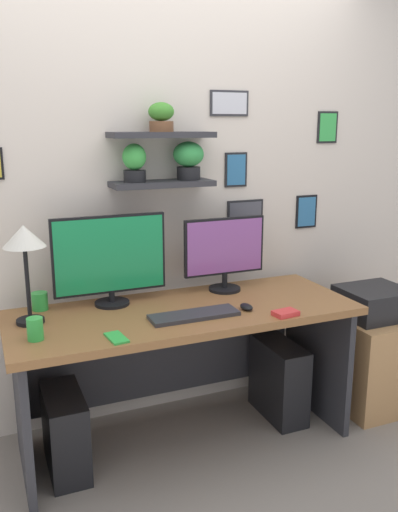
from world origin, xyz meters
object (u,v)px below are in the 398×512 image
computer_tower_left (65,432)px  printer (374,302)px  desk (181,342)px  keyboard (194,315)px  coffee_mug (40,301)px  drawer_cabinet (369,360)px  pen_cup (35,329)px  computer_mouse (246,307)px  cell_phone (116,338)px  computer_tower_right (279,380)px  monitor_right (224,251)px  monitor_left (110,258)px  desk_lamp (24,245)px  scissors_tray (286,313)px

computer_tower_left → printer: bearing=-1.3°
desk → keyboard: bearing=-90.8°
coffee_mug → drawer_cabinet: bearing=-9.6°
pen_cup → computer_mouse: bearing=-0.3°
cell_phone → computer_tower_right: (1.01, 0.29, -0.53)m
computer_tower_right → monitor_right: bearing=146.9°
coffee_mug → pen_cup: bearing=-99.3°
monitor_left → coffee_mug: size_ratio=6.50×
desk_lamp → printer: size_ratio=1.23×
desk → printer: 1.19m
computer_tower_right → keyboard: bearing=-164.4°
keyboard → coffee_mug: (-0.68, 0.40, 0.04)m
monitor_right → coffee_mug: bearing=176.9°
drawer_cabinet → printer: printer is taller
scissors_tray → pen_cup: bearing=172.4°
keyboard → computer_mouse: computer_mouse is taller
computer_tower_left → pen_cup: bearing=-132.9°
coffee_mug → computer_tower_left: (0.05, -0.27, -0.59)m
monitor_left → coffee_mug: 0.41m
monitor_left → monitor_right: 0.65m
drawer_cabinet → printer: (0.00, -0.00, 0.37)m
desk → computer_tower_left: 0.72m
monitor_left → computer_tower_left: 0.88m
monitor_right → computer_tower_right: size_ratio=1.07×
computer_tower_left → drawer_cabinet: bearing=-1.3°
printer → computer_tower_left: size_ratio=0.95×
scissors_tray → drawer_cabinet: 0.93m
desk → monitor_left: size_ratio=3.01×
desk → pen_cup: bearing=-166.2°
drawer_cabinet → printer: bearing=-90.0°
pen_cup → computer_tower_right: pen_cup is taller
monitor_right → desk: bearing=-153.6°
pen_cup → computer_tower_right: bearing=7.0°
scissors_tray → monitor_left: bearing=146.3°
cell_phone → coffee_mug: bearing=109.9°
desk_lamp → printer: bearing=-4.1°
coffee_mug → drawer_cabinet: 1.95m
cell_phone → desk_lamp: bearing=126.6°
keyboard → scissors_tray: bearing=-19.7°
desk_lamp → coffee_mug: size_ratio=5.21×
monitor_right → computer_tower_left: monitor_right is taller
desk_lamp → printer: desk_lamp is taller
cell_phone → printer: (1.59, 0.21, -0.11)m
pen_cup → drawer_cabinet: pen_cup is taller
monitor_right → coffee_mug: (-1.00, 0.05, -0.18)m
desk_lamp → coffee_mug: (0.07, 0.17, -0.33)m
monitor_right → pen_cup: (-1.07, -0.34, -0.17)m
desk → drawer_cabinet: size_ratio=3.14×
desk → computer_tower_right: size_ratio=3.95×
cell_phone → computer_tower_right: 1.18m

